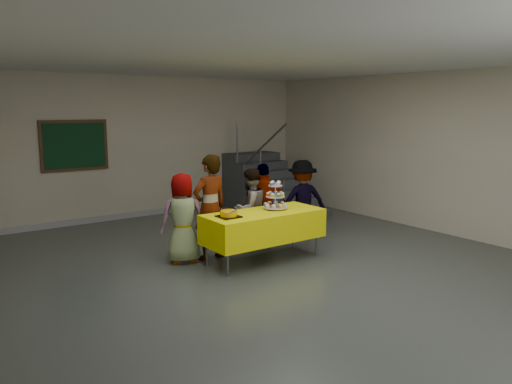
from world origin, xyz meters
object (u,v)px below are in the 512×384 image
at_px(schoolchild_a, 183,218).
at_px(staircase, 265,188).
at_px(bake_table, 264,226).
at_px(schoolchild_e, 302,200).
at_px(schoolchild_c, 250,209).
at_px(schoolchild_b, 210,207).
at_px(schoolchild_d, 264,204).
at_px(bear_cake, 229,213).
at_px(noticeboard, 75,146).
at_px(cupcake_stand, 275,198).

height_order(schoolchild_a, staircase, staircase).
xyz_separation_m(bake_table, staircase, (2.45, 3.25, -0.07)).
bearing_deg(schoolchild_e, schoolchild_c, 13.51).
xyz_separation_m(schoolchild_b, schoolchild_e, (1.93, 0.06, -0.10)).
bearing_deg(bake_table, schoolchild_d, 53.05).
height_order(bear_cake, schoolchild_d, schoolchild_d).
relative_size(schoolchild_b, noticeboard, 1.26).
distance_m(cupcake_stand, bear_cake, 0.92).
bearing_deg(cupcake_stand, schoolchild_d, 66.22).
bearing_deg(schoolchild_a, schoolchild_e, -164.20).
xyz_separation_m(cupcake_stand, schoolchild_a, (-1.31, 0.60, -0.26)).
relative_size(bear_cake, schoolchild_d, 0.26).
bearing_deg(schoolchild_b, bake_table, 132.14).
height_order(bake_table, schoolchild_e, schoolchild_e).
xyz_separation_m(schoolchild_e, staircase, (1.14, 2.62, -0.23)).
height_order(bake_table, schoolchild_c, schoolchild_c).
xyz_separation_m(schoolchild_a, schoolchild_d, (1.63, 0.13, 0.01)).
bearing_deg(noticeboard, cupcake_stand, -64.87).
bearing_deg(noticeboard, schoolchild_b, -74.15).
xyz_separation_m(schoolchild_e, noticeboard, (-2.92, 3.46, 0.89)).
bearing_deg(bake_table, schoolchild_c, 71.00).
bearing_deg(schoolchild_d, bear_cake, 50.16).
height_order(bear_cake, schoolchild_c, schoolchild_c).
xyz_separation_m(schoolchild_c, schoolchild_d, (0.35, 0.09, 0.03)).
bearing_deg(schoolchild_a, staircase, -126.72).
bearing_deg(staircase, schoolchild_c, -130.98).
distance_m(bear_cake, schoolchild_e, 2.05).
bearing_deg(schoolchild_c, cupcake_stand, 84.92).
relative_size(schoolchild_b, schoolchild_c, 1.22).
bearing_deg(noticeboard, schoolchild_a, -80.47).
height_order(bear_cake, noticeboard, noticeboard).
xyz_separation_m(schoolchild_b, schoolchild_c, (0.85, 0.14, -0.15)).
bearing_deg(schoolchild_c, bear_cake, 30.64).
height_order(schoolchild_a, schoolchild_b, schoolchild_b).
height_order(schoolchild_c, staircase, staircase).
relative_size(schoolchild_b, schoolchild_e, 1.15).
xyz_separation_m(bake_table, schoolchild_e, (1.32, 0.63, 0.16)).
distance_m(schoolchild_a, noticeboard, 3.58).
distance_m(bake_table, schoolchild_a, 1.24).
xyz_separation_m(bear_cake, schoolchild_d, (1.23, 0.79, -0.13)).
distance_m(cupcake_stand, schoolchild_b, 1.02).
height_order(bear_cake, schoolchild_a, schoolchild_a).
height_order(schoolchild_b, noticeboard, noticeboard).
xyz_separation_m(staircase, noticeboard, (-4.06, 0.84, 1.11)).
relative_size(bake_table, schoolchild_b, 1.15).
height_order(cupcake_stand, bear_cake, cupcake_stand).
bearing_deg(schoolchild_a, noticeboard, -63.72).
relative_size(cupcake_stand, schoolchild_d, 0.32).
xyz_separation_m(cupcake_stand, noticeboard, (-1.88, 4.01, 0.66)).
bearing_deg(staircase, schoolchild_d, -127.10).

